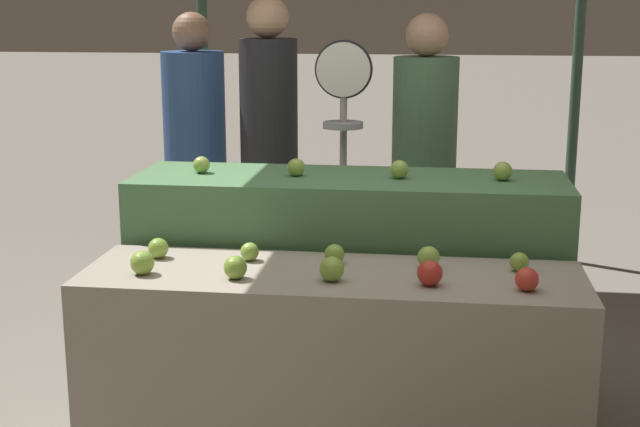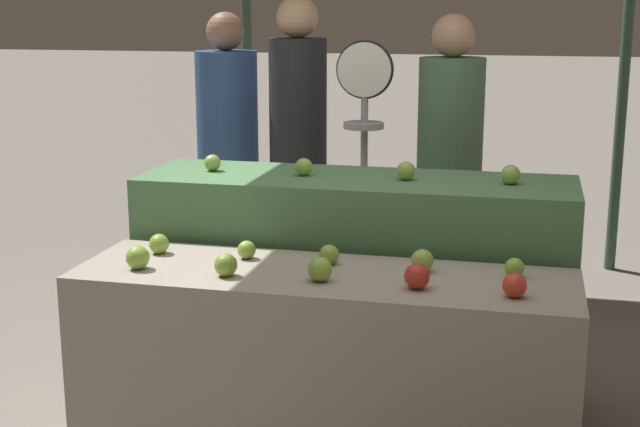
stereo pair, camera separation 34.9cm
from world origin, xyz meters
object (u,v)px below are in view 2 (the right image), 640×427
object	(u,v)px
person_vendor_at_scale	(450,152)
person_customer_right	(228,135)
produce_scale	(364,127)
person_customer_left	(298,128)

from	to	relation	value
person_vendor_at_scale	person_customer_right	distance (m)	1.39
person_customer_right	person_vendor_at_scale	bearing A→B (deg)	178.51
produce_scale	person_customer_left	size ratio (longest dim) A/B	0.88
person_customer_right	person_customer_left	bearing A→B (deg)	177.35
person_vendor_at_scale	person_customer_left	bearing A→B (deg)	-3.51
produce_scale	person_customer_right	bearing A→B (deg)	145.43
produce_scale	person_customer_left	world-z (taller)	person_customer_left
produce_scale	person_vendor_at_scale	bearing A→B (deg)	37.47
produce_scale	person_vendor_at_scale	size ratio (longest dim) A/B	0.93
produce_scale	person_customer_right	xyz separation A→B (m)	(-0.94, 0.65, -0.16)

